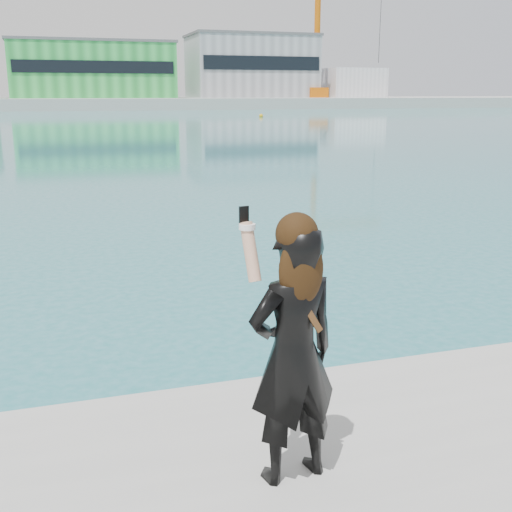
{
  "coord_description": "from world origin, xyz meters",
  "views": [
    {
      "loc": [
        -0.72,
        -3.54,
        3.02
      ],
      "look_at": [
        0.51,
        0.34,
        1.99
      ],
      "focal_mm": 45.0,
      "sensor_mm": 36.0,
      "label": 1
    }
  ],
  "objects": [
    {
      "name": "ancillary_shed",
      "position": [
        62.0,
        126.0,
        5.0
      ],
      "size": [
        12.0,
        10.0,
        6.0
      ],
      "primitive_type": "cube",
      "color": "silver",
      "rests_on": "far_quay"
    },
    {
      "name": "woman",
      "position": [
        0.5,
        -0.37,
        1.62
      ],
      "size": [
        0.61,
        0.46,
        1.62
      ],
      "rotation": [
        0.0,
        0.0,
        3.31
      ],
      "color": "black",
      "rests_on": "near_quay"
    },
    {
      "name": "far_quay",
      "position": [
        0.0,
        130.0,
        1.0
      ],
      "size": [
        320.0,
        40.0,
        2.0
      ],
      "primitive_type": "cube",
      "color": "#9E9E99",
      "rests_on": "ground"
    },
    {
      "name": "buoy_near",
      "position": [
        25.01,
        75.45,
        0.0
      ],
      "size": [
        0.5,
        0.5,
        0.5
      ],
      "primitive_type": "sphere",
      "color": "#EBA60C",
      "rests_on": "ground"
    },
    {
      "name": "warehouse_grey_right",
      "position": [
        40.0,
        127.98,
        8.26
      ],
      "size": [
        25.5,
        15.35,
        12.5
      ],
      "color": "gray",
      "rests_on": "far_quay"
    },
    {
      "name": "warehouse_green",
      "position": [
        8.0,
        127.98,
        7.26
      ],
      "size": [
        30.6,
        16.36,
        10.5
      ],
      "color": "green",
      "rests_on": "far_quay"
    },
    {
      "name": "dock_crane",
      "position": [
        53.2,
        122.0,
        15.07
      ],
      "size": [
        23.0,
        4.0,
        24.0
      ],
      "color": "orange",
      "rests_on": "far_quay"
    },
    {
      "name": "flagpole_right",
      "position": [
        22.09,
        121.0,
        6.54
      ],
      "size": [
        1.28,
        0.16,
        8.0
      ],
      "color": "silver",
      "rests_on": "far_quay"
    }
  ]
}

